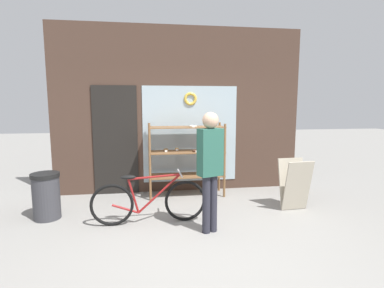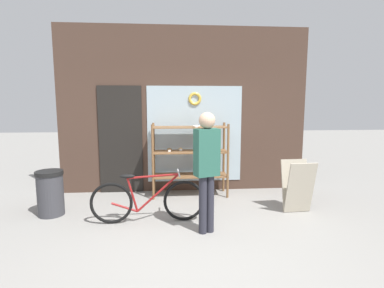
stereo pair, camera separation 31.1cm
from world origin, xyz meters
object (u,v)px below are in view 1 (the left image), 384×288
at_px(pedestrian, 210,163).
at_px(trash_bin, 46,194).
at_px(sandwich_board, 295,185).
at_px(bicycle, 149,201).
at_px(display_case, 187,153).

height_order(pedestrian, trash_bin, pedestrian).
distance_m(sandwich_board, pedestrian, 1.79).
bearing_deg(bicycle, display_case, 58.37).
bearing_deg(bicycle, pedestrian, -28.95).
height_order(bicycle, sandwich_board, sandwich_board).
relative_size(bicycle, sandwich_board, 2.01).
distance_m(sandwich_board, trash_bin, 3.96).
xyz_separation_m(display_case, pedestrian, (0.10, -1.69, 0.15)).
height_order(sandwich_board, trash_bin, sandwich_board).
distance_m(display_case, sandwich_board, 2.01).
relative_size(display_case, bicycle, 0.84).
bearing_deg(trash_bin, sandwich_board, -2.76).
relative_size(sandwich_board, pedestrian, 0.51).
distance_m(display_case, pedestrian, 1.70).
height_order(bicycle, trash_bin, bicycle).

